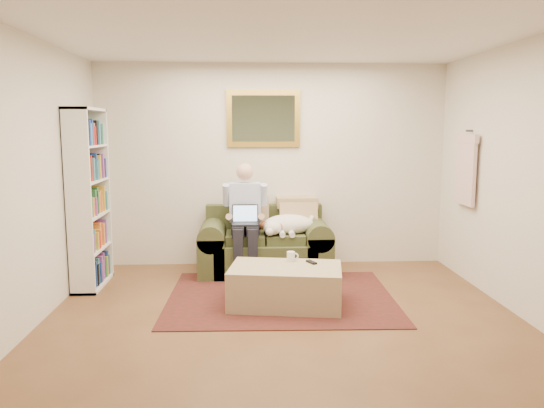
{
  "coord_description": "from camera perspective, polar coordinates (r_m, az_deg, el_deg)",
  "views": [
    {
      "loc": [
        -0.35,
        -4.37,
        1.78
      ],
      "look_at": [
        -0.06,
        1.41,
        0.95
      ],
      "focal_mm": 35.0,
      "sensor_mm": 36.0,
      "label": 1
    }
  ],
  "objects": [
    {
      "name": "bookshelf",
      "position": [
        6.27,
        -19.12,
        0.57
      ],
      "size": [
        0.28,
        0.8,
        2.0
      ],
      "primitive_type": null,
      "color": "white",
      "rests_on": "room_shell"
    },
    {
      "name": "sofa",
      "position": [
        6.6,
        -0.77,
        -4.98
      ],
      "size": [
        1.61,
        0.82,
        0.97
      ],
      "color": "#414E29",
      "rests_on": "room_shell"
    },
    {
      "name": "rug",
      "position": [
        5.71,
        0.95,
        -9.96
      ],
      "size": [
        2.41,
        1.95,
        0.01
      ],
      "primitive_type": "cube",
      "rotation": [
        0.0,
        0.0,
        -0.03
      ],
      "color": "#2F1E13",
      "rests_on": "room_shell"
    },
    {
      "name": "wall_mirror",
      "position": [
        6.84,
        -0.93,
        9.17
      ],
      "size": [
        0.94,
        0.04,
        0.72
      ],
      "color": "gold",
      "rests_on": "room_shell"
    },
    {
      "name": "coffee_mug",
      "position": [
        5.56,
        2.03,
        -5.65
      ],
      "size": [
        0.08,
        0.08,
        0.1
      ],
      "primitive_type": "cylinder",
      "color": "white",
      "rests_on": "ottoman"
    },
    {
      "name": "laptop",
      "position": [
        6.31,
        -2.9,
        -1.61
      ],
      "size": [
        0.31,
        0.25,
        0.23
      ],
      "color": "black",
      "rests_on": "seated_man"
    },
    {
      "name": "tv_remote",
      "position": [
        5.5,
        4.26,
        -6.25
      ],
      "size": [
        0.1,
        0.16,
        0.02
      ],
      "primitive_type": "cube",
      "rotation": [
        0.0,
        0.0,
        0.4
      ],
      "color": "black",
      "rests_on": "ottoman"
    },
    {
      "name": "sleeping_dog",
      "position": [
        6.47,
        1.81,
        -2.2
      ],
      "size": [
        0.66,
        0.42,
        0.25
      ],
      "primitive_type": null,
      "color": "white",
      "rests_on": "sofa"
    },
    {
      "name": "ottoman",
      "position": [
        5.41,
        1.47,
        -8.81
      ],
      "size": [
        1.2,
        0.87,
        0.4
      ],
      "primitive_type": "cube",
      "rotation": [
        0.0,
        0.0,
        -0.16
      ],
      "color": "#C6B884",
      "rests_on": "room_shell"
    },
    {
      "name": "hanging_shirt",
      "position": [
        6.5,
        20.13,
        3.88
      ],
      "size": [
        0.06,
        0.52,
        0.9
      ],
      "primitive_type": null,
      "color": "beige",
      "rests_on": "room_shell"
    },
    {
      "name": "room_shell",
      "position": [
        4.76,
        1.32,
        2.38
      ],
      "size": [
        4.51,
        5.0,
        2.61
      ],
      "color": "brown",
      "rests_on": "ground"
    },
    {
      "name": "seated_man",
      "position": [
        6.37,
        -2.9,
        -1.8
      ],
      "size": [
        0.53,
        0.76,
        1.36
      ],
      "primitive_type": null,
      "color": "#8C98D8",
      "rests_on": "sofa"
    }
  ]
}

